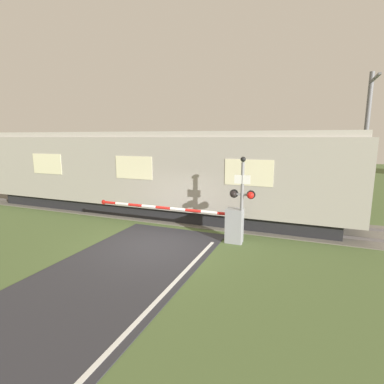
{
  "coord_description": "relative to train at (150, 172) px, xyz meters",
  "views": [
    {
      "loc": [
        4.94,
        -8.9,
        3.8
      ],
      "look_at": [
        0.62,
        1.94,
        1.64
      ],
      "focal_mm": 28.0,
      "sensor_mm": 36.0,
      "label": 1
    }
  ],
  "objects": [
    {
      "name": "ground_plane",
      "position": [
        2.45,
        -4.01,
        -2.06
      ],
      "size": [
        80.0,
        80.0,
        0.0
      ],
      "primitive_type": "plane",
      "color": "#4C6033"
    },
    {
      "name": "track_bed",
      "position": [
        2.45,
        0.0,
        -2.04
      ],
      "size": [
        36.0,
        3.2,
        0.13
      ],
      "color": "#666056",
      "rests_on": "ground_plane"
    },
    {
      "name": "train",
      "position": [
        0.0,
        0.0,
        0.0
      ],
      "size": [
        18.81,
        2.89,
        4.03
      ],
      "color": "black",
      "rests_on": "ground_plane"
    },
    {
      "name": "crossing_barrier",
      "position": [
        4.46,
        -2.66,
        -1.35
      ],
      "size": [
        6.15,
        0.44,
        1.26
      ],
      "color": "gray",
      "rests_on": "ground_plane"
    },
    {
      "name": "signal_post",
      "position": [
        5.24,
        -2.8,
        -0.27
      ],
      "size": [
        0.9,
        0.26,
        3.13
      ],
      "color": "gray",
      "rests_on": "ground_plane"
    },
    {
      "name": "catenary_pole",
      "position": [
        9.54,
        2.29,
        1.35
      ],
      "size": [
        0.2,
        1.9,
        6.51
      ],
      "color": "slate",
      "rests_on": "ground_plane"
    }
  ]
}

